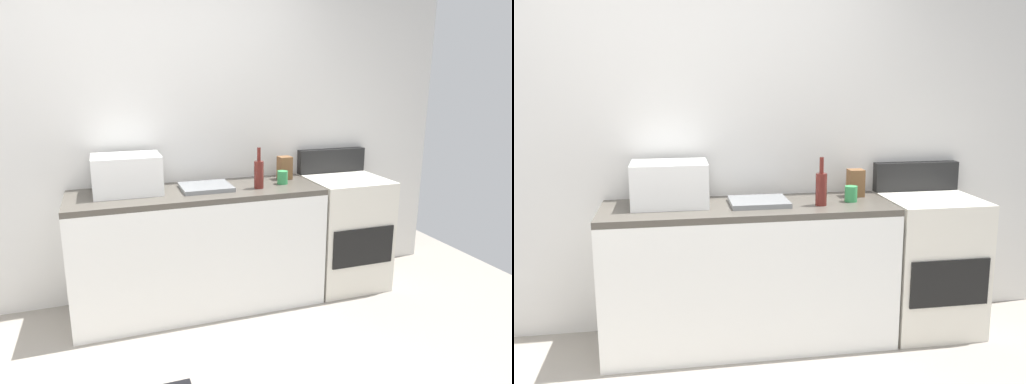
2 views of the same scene
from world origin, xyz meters
TOP-DOWN VIEW (x-y plane):
  - wall_back at (0.00, 1.55)m, footprint 5.00×0.10m
  - kitchen_counter at (0.30, 1.20)m, footprint 1.80×0.60m
  - stove_oven at (1.52, 1.21)m, footprint 0.60×0.61m
  - microwave at (-0.17, 1.27)m, footprint 0.46×0.34m
  - sink_basin at (0.37, 1.21)m, footprint 0.36×0.32m
  - wine_bottle at (0.74, 1.11)m, footprint 0.07×0.07m
  - coffee_mug at (0.96, 1.18)m, footprint 0.08×0.08m
  - knife_block at (1.04, 1.34)m, footprint 0.10×0.10m

SIDE VIEW (x-z plane):
  - kitchen_counter at x=0.30m, z-range 0.00..0.90m
  - stove_oven at x=1.52m, z-range -0.08..1.02m
  - sink_basin at x=0.37m, z-range 0.90..0.93m
  - coffee_mug at x=0.96m, z-range 0.90..1.00m
  - knife_block at x=1.04m, z-range 0.90..1.08m
  - wine_bottle at x=0.74m, z-range 0.86..1.16m
  - microwave at x=-0.17m, z-range 0.90..1.17m
  - wall_back at x=0.00m, z-range 0.00..2.60m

